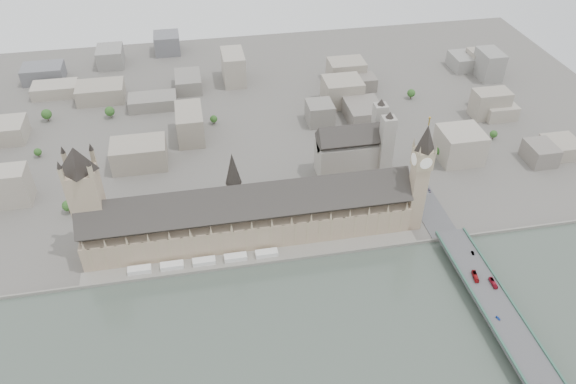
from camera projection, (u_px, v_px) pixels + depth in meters
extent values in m
plane|color=#595651|center=(253.00, 252.00, 456.37)|extent=(900.00, 900.00, 0.00)
cube|color=slate|center=(256.00, 264.00, 443.79)|extent=(600.00, 1.50, 3.00)
cube|color=slate|center=(254.00, 258.00, 449.93)|extent=(270.00, 15.00, 2.00)
cube|color=white|center=(139.00, 270.00, 435.34)|extent=(18.00, 7.00, 4.00)
cube|color=white|center=(172.00, 266.00, 438.99)|extent=(18.00, 7.00, 4.00)
cube|color=white|center=(204.00, 261.00, 442.64)|extent=(18.00, 7.00, 4.00)
cube|color=white|center=(236.00, 257.00, 446.29)|extent=(18.00, 7.00, 4.00)
cube|color=white|center=(267.00, 253.00, 449.94)|extent=(18.00, 7.00, 4.00)
cube|color=tan|center=(249.00, 225.00, 464.28)|extent=(265.00, 40.00, 25.00)
cube|color=#2A2826|center=(248.00, 204.00, 450.47)|extent=(265.00, 40.73, 40.73)
cube|color=tan|center=(416.00, 197.00, 463.79)|extent=(12.00, 12.00, 62.00)
cube|color=tan|center=(423.00, 158.00, 439.94)|extent=(14.00, 14.00, 16.00)
cylinder|color=white|center=(431.00, 157.00, 440.99)|extent=(0.60, 10.00, 10.00)
cylinder|color=white|center=(414.00, 159.00, 438.89)|extent=(0.60, 10.00, 10.00)
cylinder|color=white|center=(419.00, 153.00, 445.54)|extent=(10.00, 0.60, 10.00)
cylinder|color=white|center=(426.00, 163.00, 434.34)|extent=(10.00, 0.60, 10.00)
cone|color=black|center=(426.00, 138.00, 428.32)|extent=(17.00, 17.00, 22.00)
cylinder|color=gold|center=(429.00, 122.00, 419.76)|extent=(1.00, 1.00, 6.00)
sphere|color=gold|center=(430.00, 118.00, 417.62)|extent=(2.00, 2.00, 2.00)
cone|color=tan|center=(430.00, 140.00, 438.60)|extent=(2.40, 2.40, 8.00)
cone|color=tan|center=(414.00, 142.00, 436.71)|extent=(2.40, 2.40, 8.00)
cone|color=tan|center=(436.00, 149.00, 428.50)|extent=(2.40, 2.40, 8.00)
cone|color=tan|center=(420.00, 151.00, 426.60)|extent=(2.40, 2.40, 8.00)
cube|color=tan|center=(91.00, 212.00, 434.31)|extent=(23.00, 23.00, 80.00)
cone|color=black|center=(76.00, 159.00, 403.74)|extent=(30.00, 30.00, 20.00)
cylinder|color=tan|center=(234.00, 193.00, 448.83)|extent=(12.00, 12.00, 20.00)
cone|color=black|center=(233.00, 168.00, 434.16)|extent=(13.00, 13.00, 28.00)
cube|color=#474749|center=(489.00, 301.00, 408.85)|extent=(25.00, 325.00, 10.25)
cube|color=gray|center=(348.00, 157.00, 535.18)|extent=(60.00, 28.00, 34.00)
cube|color=#2A2826|center=(350.00, 138.00, 521.73)|extent=(60.00, 28.28, 28.28)
cube|color=gray|center=(378.00, 134.00, 540.02)|extent=(12.00, 12.00, 64.00)
cube|color=gray|center=(386.00, 148.00, 521.35)|extent=(12.00, 12.00, 64.00)
imported|color=#A11216|center=(475.00, 276.00, 419.13)|extent=(4.74, 11.82, 3.21)
imported|color=#AC152A|center=(493.00, 283.00, 413.96)|extent=(2.87, 10.81, 2.99)
imported|color=#1A3FA9|center=(498.00, 318.00, 388.96)|extent=(2.53, 4.15, 1.32)
imported|color=gray|center=(473.00, 253.00, 440.26)|extent=(1.99, 4.35, 1.38)
imported|color=gray|center=(429.00, 191.00, 503.73)|extent=(2.66, 5.44, 1.52)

